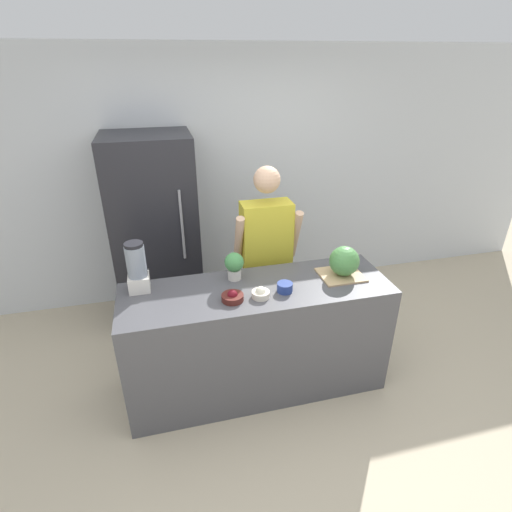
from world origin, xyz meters
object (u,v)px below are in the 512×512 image
(bowl_cherries, at_px, (233,297))
(bowl_cream, at_px, (261,293))
(potted_plant, at_px, (234,265))
(person, at_px, (266,259))
(refrigerator, at_px, (156,232))
(blender, at_px, (137,268))
(bowl_small_blue, at_px, (285,287))
(watermelon, at_px, (344,261))

(bowl_cherries, bearing_deg, bowl_cream, -2.54)
(potted_plant, bearing_deg, bowl_cream, -66.86)
(person, relative_size, bowl_cherries, 10.81)
(bowl_cherries, bearing_deg, refrigerator, 109.59)
(person, height_order, bowl_cream, person)
(refrigerator, bearing_deg, person, -36.98)
(blender, bearing_deg, bowl_cream, -20.58)
(bowl_small_blue, bearing_deg, potted_plant, 139.60)
(bowl_cream, height_order, bowl_small_blue, bowl_cream)
(bowl_cherries, height_order, blender, blender)
(potted_plant, bearing_deg, bowl_cherries, -104.10)
(person, height_order, blender, person)
(person, distance_m, bowl_cherries, 0.82)
(bowl_cream, height_order, blender, blender)
(potted_plant, bearing_deg, watermelon, -11.01)
(refrigerator, xyz_separation_m, bowl_small_blue, (0.88, -1.36, 0.04))
(watermelon, bearing_deg, potted_plant, 168.99)
(refrigerator, height_order, blender, refrigerator)
(bowl_cream, bearing_deg, bowl_cherries, 177.46)
(person, height_order, potted_plant, person)
(person, distance_m, blender, 1.16)
(refrigerator, relative_size, watermelon, 8.08)
(watermelon, xyz_separation_m, blender, (-1.53, 0.17, 0.05))
(bowl_small_blue, height_order, potted_plant, potted_plant)
(refrigerator, relative_size, blender, 4.93)
(watermelon, height_order, bowl_cherries, watermelon)
(refrigerator, distance_m, bowl_cherries, 1.47)
(bowl_small_blue, xyz_separation_m, potted_plant, (-0.32, 0.27, 0.09))
(refrigerator, distance_m, bowl_cream, 1.55)
(refrigerator, distance_m, watermelon, 1.88)
(refrigerator, distance_m, potted_plant, 1.23)
(bowl_cherries, xyz_separation_m, bowl_cream, (0.20, -0.01, 0.00))
(blender, bearing_deg, watermelon, -6.43)
(refrigerator, relative_size, bowl_cherries, 11.91)
(bowl_cherries, height_order, potted_plant, potted_plant)
(watermelon, xyz_separation_m, bowl_cream, (-0.70, -0.14, -0.10))
(refrigerator, relative_size, bowl_cream, 14.37)
(person, bearing_deg, bowl_cherries, -122.36)
(bowl_small_blue, height_order, blender, blender)
(person, xyz_separation_m, bowl_cherries, (-0.43, -0.68, 0.10))
(refrigerator, height_order, watermelon, refrigerator)
(bowl_cherries, distance_m, bowl_cream, 0.20)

